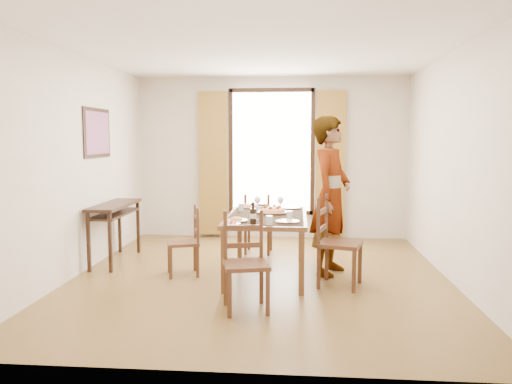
# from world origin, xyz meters

# --- Properties ---
(ground) EXTENTS (5.00, 5.00, 0.00)m
(ground) POSITION_xyz_m (0.00, 0.00, 0.00)
(ground) COLOR #4A3217
(ground) RESTS_ON ground
(room_shell) EXTENTS (4.60, 5.10, 2.74)m
(room_shell) POSITION_xyz_m (-0.00, 0.13, 1.54)
(room_shell) COLOR beige
(room_shell) RESTS_ON ground
(console_table) EXTENTS (0.38, 1.20, 0.80)m
(console_table) POSITION_xyz_m (-2.03, 0.60, 0.68)
(console_table) COLOR black
(console_table) RESTS_ON ground
(dining_table) EXTENTS (0.96, 1.59, 0.76)m
(dining_table) POSITION_xyz_m (0.07, 0.07, 0.69)
(dining_table) COLOR brown
(dining_table) RESTS_ON ground
(chair_west) EXTENTS (0.47, 0.47, 0.85)m
(chair_west) POSITION_xyz_m (-0.93, 0.03, 0.39)
(chair_west) COLOR #4F271A
(chair_west) RESTS_ON ground
(chair_north) EXTENTS (0.41, 0.41, 0.88)m
(chair_north) POSITION_xyz_m (-0.13, 1.27, 0.41)
(chair_north) COLOR #4F271A
(chair_north) RESTS_ON ground
(chair_south) EXTENTS (0.51, 0.51, 0.96)m
(chair_south) POSITION_xyz_m (-0.06, -1.15, 0.45)
(chair_south) COLOR #4F271A
(chair_south) RESTS_ON ground
(chair_east) EXTENTS (0.57, 0.57, 1.04)m
(chair_east) POSITION_xyz_m (0.89, -0.28, 0.48)
(chair_east) COLOR #4F271A
(chair_east) RESTS_ON ground
(man) EXTENTS (1.03, 0.96, 1.95)m
(man) POSITION_xyz_m (0.85, 0.26, 0.97)
(man) COLOR gray
(man) RESTS_ON ground
(plate_sw) EXTENTS (0.27, 0.27, 0.05)m
(plate_sw) POSITION_xyz_m (-0.24, -0.44, 0.78)
(plate_sw) COLOR silver
(plate_sw) RESTS_ON dining_table
(plate_se) EXTENTS (0.27, 0.27, 0.05)m
(plate_se) POSITION_xyz_m (0.33, -0.46, 0.78)
(plate_se) COLOR silver
(plate_se) RESTS_ON dining_table
(plate_nw) EXTENTS (0.27, 0.27, 0.05)m
(plate_nw) POSITION_xyz_m (-0.24, 0.64, 0.78)
(plate_nw) COLOR silver
(plate_nw) RESTS_ON dining_table
(plate_ne) EXTENTS (0.27, 0.27, 0.05)m
(plate_ne) POSITION_xyz_m (0.36, 0.62, 0.78)
(plate_ne) COLOR silver
(plate_ne) RESTS_ON dining_table
(pasta_platter) EXTENTS (0.40, 0.40, 0.10)m
(pasta_platter) POSITION_xyz_m (0.13, 0.19, 0.81)
(pasta_platter) COLOR #C74519
(pasta_platter) RESTS_ON dining_table
(caprese_plate) EXTENTS (0.20, 0.20, 0.04)m
(caprese_plate) POSITION_xyz_m (-0.26, -0.66, 0.78)
(caprese_plate) COLOR silver
(caprese_plate) RESTS_ON dining_table
(wine_glass_a) EXTENTS (0.08, 0.08, 0.18)m
(wine_glass_a) POSITION_xyz_m (-0.03, -0.32, 0.85)
(wine_glass_a) COLOR white
(wine_glass_a) RESTS_ON dining_table
(wine_glass_b) EXTENTS (0.08, 0.08, 0.18)m
(wine_glass_b) POSITION_xyz_m (0.22, 0.45, 0.85)
(wine_glass_b) COLOR white
(wine_glass_b) RESTS_ON dining_table
(wine_glass_c) EXTENTS (0.08, 0.08, 0.18)m
(wine_glass_c) POSITION_xyz_m (-0.07, 0.44, 0.85)
(wine_glass_c) COLOR white
(wine_glass_c) RESTS_ON dining_table
(tumbler_a) EXTENTS (0.07, 0.07, 0.10)m
(tumbler_a) POSITION_xyz_m (0.35, -0.27, 0.81)
(tumbler_a) COLOR silver
(tumbler_a) RESTS_ON dining_table
(tumbler_b) EXTENTS (0.07, 0.07, 0.10)m
(tumbler_b) POSITION_xyz_m (-0.27, 0.34, 0.81)
(tumbler_b) COLOR silver
(tumbler_b) RESTS_ON dining_table
(tumbler_c) EXTENTS (0.07, 0.07, 0.10)m
(tumbler_c) POSITION_xyz_m (0.14, -0.64, 0.81)
(tumbler_c) COLOR silver
(tumbler_c) RESTS_ON dining_table
(wine_bottle) EXTENTS (0.07, 0.07, 0.25)m
(wine_bottle) POSITION_xyz_m (-0.03, -0.67, 0.88)
(wine_bottle) COLOR black
(wine_bottle) RESTS_ON dining_table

